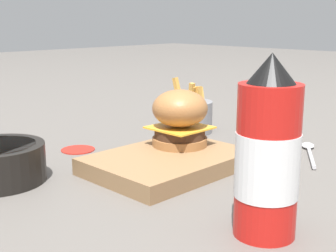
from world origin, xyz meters
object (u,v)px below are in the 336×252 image
object	(u,v)px
serving_board	(168,162)
fries_basket	(188,116)
burger	(180,117)
spoon	(309,150)
ketchup_bottle	(267,156)

from	to	relation	value
serving_board	fries_basket	size ratio (longest dim) A/B	2.09
burger	spoon	xyz separation A→B (m)	(0.22, -0.15, -0.08)
ketchup_bottle	fries_basket	bearing A→B (deg)	52.50
ketchup_bottle	fries_basket	xyz separation A→B (m)	(0.32, 0.42, -0.06)
spoon	burger	bearing A→B (deg)	113.24
ketchup_bottle	spoon	distance (m)	0.40
spoon	ketchup_bottle	bearing A→B (deg)	167.79
fries_basket	spoon	xyz separation A→B (m)	(0.04, -0.28, -0.03)
serving_board	burger	distance (m)	0.09
serving_board	spoon	xyz separation A→B (m)	(0.27, -0.12, -0.01)
serving_board	spoon	world-z (taller)	serving_board
serving_board	ketchup_bottle	xyz separation A→B (m)	(-0.09, -0.26, 0.08)
fries_basket	spoon	size ratio (longest dim) A/B	0.85
burger	spoon	bearing A→B (deg)	-33.86
serving_board	burger	size ratio (longest dim) A/B	2.55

